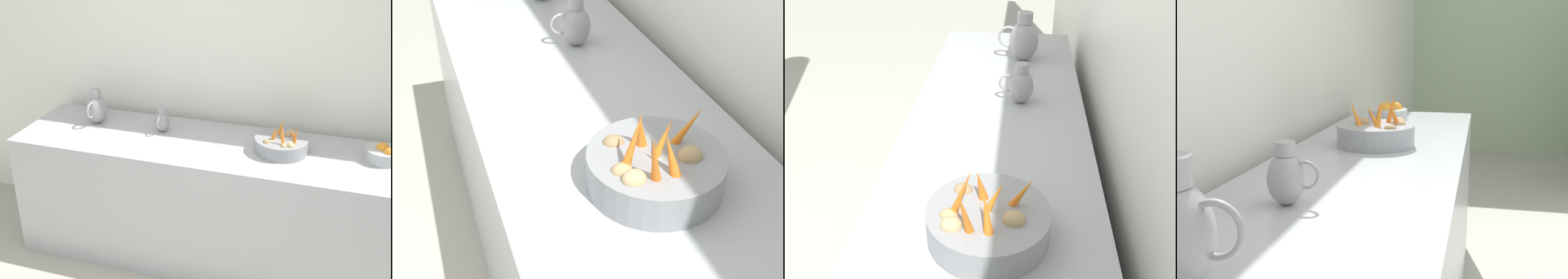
{
  "view_description": "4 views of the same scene",
  "coord_description": "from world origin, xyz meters",
  "views": [
    {
      "loc": [
        1.41,
        0.8,
        2.34
      ],
      "look_at": [
        -1.37,
        -0.07,
        0.97
      ],
      "focal_mm": 45.89,
      "sensor_mm": 36.0,
      "label": 1
    },
    {
      "loc": [
        -1.0,
        1.38,
        1.76
      ],
      "look_at": [
        -1.36,
        0.34,
        0.99
      ],
      "focal_mm": 49.55,
      "sensor_mm": 36.0,
      "label": 2
    },
    {
      "loc": [
        -1.56,
        1.36,
        1.77
      ],
      "look_at": [
        -1.44,
        0.15,
        1.03
      ],
      "focal_mm": 40.34,
      "sensor_mm": 36.0,
      "label": 3
    },
    {
      "loc": [
        -1.05,
        -1.62,
        1.35
      ],
      "look_at": [
        -1.4,
        -0.03,
        1.03
      ],
      "focal_mm": 45.83,
      "sensor_mm": 36.0,
      "label": 4
    }
  ],
  "objects": [
    {
      "name": "metal_pitcher_short",
      "position": [
        -1.57,
        -0.38,
        0.99
      ],
      "size": [
        0.15,
        0.11,
        0.18
      ],
      "color": "#939399",
      "rests_on": "prep_counter"
    },
    {
      "name": "prep_counter",
      "position": [
        -1.48,
        0.12,
        0.45
      ],
      "size": [
        0.73,
        2.9,
        0.91
      ],
      "primitive_type": "cube",
      "color": "#ADAFB5",
      "rests_on": "ground_plane"
    },
    {
      "name": "vegetable_colander",
      "position": [
        -1.49,
        0.46,
        0.96
      ],
      "size": [
        0.34,
        0.34,
        0.22
      ],
      "color": "gray",
      "rests_on": "prep_counter"
    }
  ]
}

